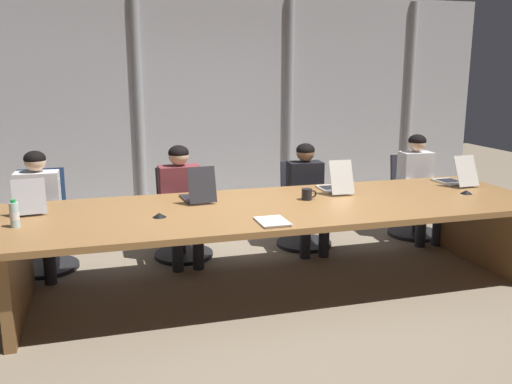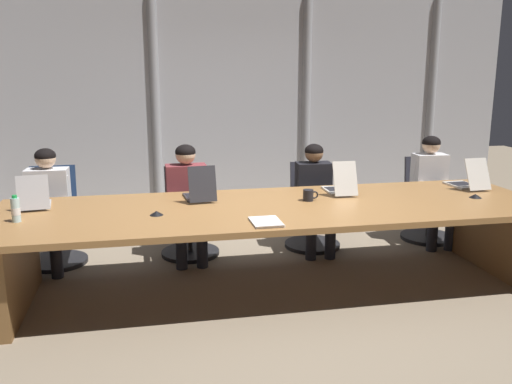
# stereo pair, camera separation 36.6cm
# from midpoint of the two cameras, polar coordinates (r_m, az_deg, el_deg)

# --- Properties ---
(ground_plane) EXTENTS (15.56, 15.56, 0.00)m
(ground_plane) POSITION_cam_midpoint_polar(r_m,az_deg,el_deg) (4.89, 0.02, -9.98)
(ground_plane) COLOR #7F705B
(conference_table) EXTENTS (4.70, 1.42, 0.75)m
(conference_table) POSITION_cam_midpoint_polar(r_m,az_deg,el_deg) (4.68, 0.02, -2.98)
(conference_table) COLOR olive
(conference_table) RESTS_ON ground_plane
(curtain_backdrop) EXTENTS (7.78, 0.17, 2.84)m
(curtain_backdrop) POSITION_cam_midpoint_polar(r_m,az_deg,el_deg) (7.27, -6.19, 8.96)
(curtain_backdrop) COLOR #B2B2B7
(curtain_backdrop) RESTS_ON ground_plane
(laptop_left_end) EXTENTS (0.29, 0.39, 0.30)m
(laptop_left_end) POSITION_cam_midpoint_polar(r_m,az_deg,el_deg) (4.85, -24.63, -1.31)
(laptop_left_end) COLOR #BCBCC1
(laptop_left_end) RESTS_ON conference_table
(laptop_left_mid) EXTENTS (0.28, 0.43, 0.32)m
(laptop_left_mid) POSITION_cam_midpoint_polar(r_m,az_deg,el_deg) (4.85, -8.23, -0.22)
(laptop_left_mid) COLOR #2D2D33
(laptop_left_mid) RESTS_ON conference_table
(laptop_center) EXTENTS (0.23, 0.46, 0.32)m
(laptop_center) POSITION_cam_midpoint_polar(r_m,az_deg,el_deg) (5.19, 6.27, 0.70)
(laptop_center) COLOR beige
(laptop_center) RESTS_ON conference_table
(laptop_right_mid) EXTENTS (0.26, 0.47, 0.31)m
(laptop_right_mid) POSITION_cam_midpoint_polar(r_m,az_deg,el_deg) (5.80, 18.45, 1.36)
(laptop_right_mid) COLOR beige
(laptop_right_mid) RESTS_ON conference_table
(office_chair_left_end) EXTENTS (0.60, 0.60, 0.95)m
(office_chair_left_end) POSITION_cam_midpoint_polar(r_m,az_deg,el_deg) (5.70, -23.01, -3.99)
(office_chair_left_end) COLOR navy
(office_chair_left_end) RESTS_ON ground_plane
(office_chair_left_mid) EXTENTS (0.60, 0.60, 0.90)m
(office_chair_left_mid) POSITION_cam_midpoint_polar(r_m,az_deg,el_deg) (5.68, -9.61, -3.32)
(office_chair_left_mid) COLOR black
(office_chair_left_mid) RESTS_ON ground_plane
(office_chair_center) EXTENTS (0.60, 0.60, 0.90)m
(office_chair_center) POSITION_cam_midpoint_polar(r_m,az_deg,el_deg) (5.96, 3.23, -2.39)
(office_chair_center) COLOR #2D2D38
(office_chair_center) RESTS_ON ground_plane
(office_chair_right_mid) EXTENTS (0.60, 0.60, 0.91)m
(office_chair_right_mid) POSITION_cam_midpoint_polar(r_m,az_deg,el_deg) (6.53, 14.62, -1.41)
(office_chair_right_mid) COLOR #2D2D38
(office_chair_right_mid) RESTS_ON ground_plane
(person_left_end) EXTENTS (0.41, 0.55, 1.16)m
(person_left_end) POSITION_cam_midpoint_polar(r_m,az_deg,el_deg) (5.48, -23.70, -1.38)
(person_left_end) COLOR silver
(person_left_end) RESTS_ON ground_plane
(person_left_mid) EXTENTS (0.42, 0.55, 1.16)m
(person_left_mid) POSITION_cam_midpoint_polar(r_m,az_deg,el_deg) (5.45, -9.75, -0.48)
(person_left_mid) COLOR brown
(person_left_mid) RESTS_ON ground_plane
(person_center) EXTENTS (0.40, 0.56, 1.13)m
(person_center) POSITION_cam_midpoint_polar(r_m,az_deg,el_deg) (5.74, 3.57, 0.12)
(person_center) COLOR black
(person_center) RESTS_ON ground_plane
(person_right_mid) EXTENTS (0.38, 0.56, 1.18)m
(person_right_mid) POSITION_cam_midpoint_polar(r_m,az_deg,el_deg) (6.30, 15.08, 1.10)
(person_right_mid) COLOR silver
(person_right_mid) RESTS_ON ground_plane
(water_bottle_primary) EXTENTS (0.07, 0.07, 0.21)m
(water_bottle_primary) POSITION_cam_midpoint_polar(r_m,az_deg,el_deg) (4.44, -26.15, -2.19)
(water_bottle_primary) COLOR silver
(water_bottle_primary) RESTS_ON conference_table
(coffee_mug_near) EXTENTS (0.14, 0.09, 0.10)m
(coffee_mug_near) POSITION_cam_midpoint_polar(r_m,az_deg,el_deg) (4.84, 3.24, -0.26)
(coffee_mug_near) COLOR black
(coffee_mug_near) RESTS_ON conference_table
(conference_mic_left_side) EXTENTS (0.11, 0.11, 0.03)m
(conference_mic_left_side) POSITION_cam_midpoint_polar(r_m,az_deg,el_deg) (5.37, 19.37, -0.02)
(conference_mic_left_side) COLOR black
(conference_mic_left_side) RESTS_ON conference_table
(conference_mic_middle) EXTENTS (0.11, 0.11, 0.03)m
(conference_mic_middle) POSITION_cam_midpoint_polar(r_m,az_deg,el_deg) (4.38, -12.46, -2.40)
(conference_mic_middle) COLOR black
(conference_mic_middle) RESTS_ON conference_table
(spiral_notepad) EXTENTS (0.22, 0.31, 0.03)m
(spiral_notepad) POSITION_cam_midpoint_polar(r_m,az_deg,el_deg) (4.12, -0.78, -3.17)
(spiral_notepad) COLOR silver
(spiral_notepad) RESTS_ON conference_table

